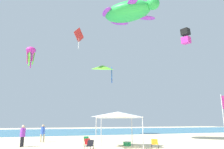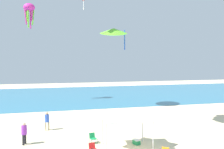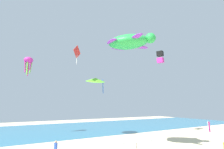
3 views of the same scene
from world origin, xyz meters
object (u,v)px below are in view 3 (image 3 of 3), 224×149
object	(u,v)px
kite_box_black	(160,57)
kite_octopus_magenta	(28,61)
canopy_tent	(130,137)
kite_turtle_green	(129,42)
kite_diamond_red	(77,52)
kite_delta_lime	(95,80)
person_beachcomber	(56,147)
banner_flag	(210,137)

from	to	relation	value
kite_box_black	kite_octopus_magenta	xyz separation A→B (m)	(-26.38, 12.71, -1.51)
canopy_tent	kite_turtle_green	bearing A→B (deg)	52.34
kite_octopus_magenta	kite_diamond_red	xyz separation A→B (m)	(7.90, -8.90, 0.68)
kite_delta_lime	kite_octopus_magenta	bearing A→B (deg)	-20.42
kite_turtle_green	person_beachcomber	bearing A→B (deg)	-150.41
person_beachcomber	kite_turtle_green	distance (m)	17.07
person_beachcomber	kite_delta_lime	xyz separation A→B (m)	(9.13, 9.09, 10.19)
canopy_tent	kite_octopus_magenta	xyz separation A→B (m)	(-9.41, 23.79, 12.78)
kite_octopus_magenta	kite_turtle_green	bearing A→B (deg)	-17.50
kite_delta_lime	kite_octopus_magenta	distance (m)	15.30
banner_flag	kite_box_black	bearing A→B (deg)	58.62
canopy_tent	person_beachcomber	distance (m)	9.28
canopy_tent	kite_diamond_red	bearing A→B (deg)	95.79
kite_octopus_magenta	kite_turtle_green	size ratio (longest dim) A/B	0.53
banner_flag	kite_turtle_green	world-z (taller)	kite_turtle_green
canopy_tent	kite_octopus_magenta	bearing A→B (deg)	111.58
kite_octopus_magenta	banner_flag	bearing A→B (deg)	-16.89
kite_octopus_magenta	kite_diamond_red	distance (m)	11.92
person_beachcomber	kite_box_black	bearing A→B (deg)	-11.30
banner_flag	person_beachcomber	bearing A→B (deg)	142.61
person_beachcomber	kite_delta_lime	world-z (taller)	kite_delta_lime
canopy_tent	kite_diamond_red	size ratio (longest dim) A/B	1.01
canopy_tent	kite_box_black	xyz separation A→B (m)	(16.97, 11.08, 14.29)
person_beachcomber	kite_octopus_magenta	distance (m)	22.61
kite_diamond_red	kite_box_black	bearing A→B (deg)	128.54
canopy_tent	kite_box_black	distance (m)	24.80
kite_diamond_red	person_beachcomber	bearing A→B (deg)	20.38
canopy_tent	banner_flag	bearing A→B (deg)	-27.28
banner_flag	kite_turtle_green	bearing A→B (deg)	123.30
banner_flag	canopy_tent	bearing A→B (deg)	152.72
banner_flag	kite_delta_lime	bearing A→B (deg)	103.79
canopy_tent	kite_delta_lime	bearing A→B (deg)	79.54
kite_delta_lime	kite_octopus_magenta	size ratio (longest dim) A/B	1.18
canopy_tent	kite_octopus_magenta	distance (m)	28.60
kite_octopus_magenta	person_beachcomber	bearing A→B (deg)	-38.03
person_beachcomber	canopy_tent	bearing A→B (deg)	-69.10
canopy_tent	banner_flag	distance (m)	8.74
banner_flag	kite_delta_lime	world-z (taller)	kite_delta_lime
kite_octopus_magenta	canopy_tent	bearing A→B (deg)	-27.02
canopy_tent	kite_diamond_red	xyz separation A→B (m)	(-1.51, 14.89, 13.46)
banner_flag	kite_turtle_green	distance (m)	15.57
kite_octopus_magenta	kite_delta_lime	bearing A→B (deg)	8.34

